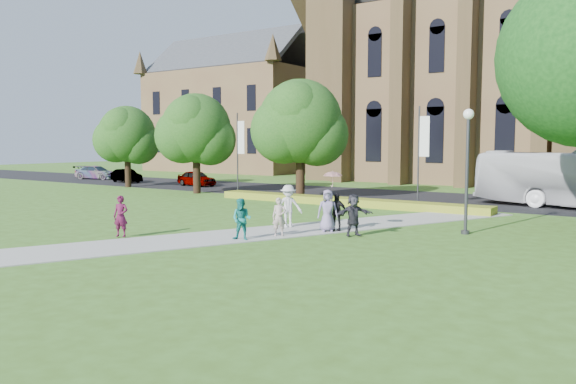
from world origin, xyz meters
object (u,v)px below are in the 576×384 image
Objects in this scene: streetlamp at (467,156)px; car_1 at (126,176)px; car_0 at (196,178)px; pedestrian_0 at (121,216)px; car_2 at (96,172)px.

streetlamp is 1.36× the size of car_1.
pedestrian_0 is (16.03, -21.29, 0.18)m from car_0.
car_1 is 2.30× the size of pedestrian_0.
car_2 is at bearing 87.68° from car_1.
car_0 is 15.08m from car_2.
streetlamp is 14.49m from pedestrian_0.
pedestrian_0 reaches higher than car_0.
car_0 is at bearing 155.37° from streetlamp.
streetlamp is at bearing -105.96° from car_0.
car_0 is 26.65m from pedestrian_0.
pedestrian_0 is (-11.28, -8.77, -2.42)m from streetlamp.
car_1 is 0.82× the size of car_2.
streetlamp reaches higher than pedestrian_0.
car_2 is (-6.58, 1.57, 0.05)m from car_1.
car_1 is at bearing -117.46° from car_2.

